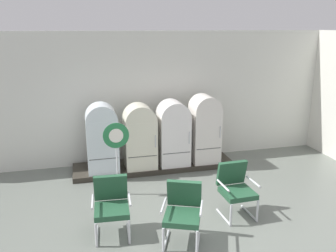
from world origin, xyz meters
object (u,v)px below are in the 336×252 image
armchair_left (111,203)px  armchair_right (236,187)px  refrigerator_0 (102,136)px  refrigerator_1 (140,135)px  refrigerator_3 (205,127)px  armchair_center (183,210)px  refrigerator_2 (173,131)px  sign_stand (117,158)px

armchair_left → armchair_right: 2.21m
refrigerator_0 → refrigerator_1: (0.86, 0.01, -0.04)m
refrigerator_3 → armchair_right: bearing=-96.2°
armchair_center → refrigerator_0: bearing=109.4°
refrigerator_2 → armchair_left: bearing=-124.5°
refrigerator_2 → armchair_right: refrigerator_2 is taller
refrigerator_1 → refrigerator_3: refrigerator_3 is taller
armchair_center → sign_stand: bearing=113.9°
refrigerator_1 → sign_stand: bearing=-120.8°
armchair_left → sign_stand: bearing=79.6°
armchair_left → sign_stand: (0.25, 1.35, 0.25)m
refrigerator_0 → refrigerator_2: 1.65m
armchair_left → armchair_center: (1.06, -0.49, 0.00)m
armchair_left → armchair_right: (2.21, 0.07, 0.00)m
refrigerator_2 → refrigerator_3: bearing=-0.9°
armchair_left → refrigerator_1: bearing=69.8°
sign_stand → armchair_left: bearing=-100.4°
refrigerator_3 → sign_stand: bearing=-153.6°
refrigerator_2 → armchair_center: size_ratio=1.58×
refrigerator_1 → refrigerator_3: bearing=0.5°
refrigerator_2 → refrigerator_3: 0.78m
refrigerator_1 → refrigerator_2: bearing=2.0°
armchair_right → sign_stand: 2.35m
armchair_right → armchair_center: size_ratio=1.00×
refrigerator_2 → armchair_left: (-1.69, -2.46, -0.38)m
armchair_left → armchair_center: same height
refrigerator_2 → armchair_center: (-0.63, -2.95, -0.38)m
refrigerator_1 → refrigerator_3: (1.57, 0.01, 0.08)m
refrigerator_3 → armchair_right: refrigerator_3 is taller
refrigerator_0 → armchair_right: bearing=-47.3°
refrigerator_1 → sign_stand: size_ratio=0.98×
refrigerator_1 → armchair_center: size_ratio=1.55×
refrigerator_0 → armchair_left: refrigerator_0 is taller
armchair_right → refrigerator_0: bearing=132.7°
armchair_left → armchair_center: 1.17m
refrigerator_0 → armchair_left: 2.46m
refrigerator_0 → armchair_center: (1.02, -2.91, -0.40)m
refrigerator_2 → sign_stand: 1.83m
armchair_right → refrigerator_1: bearing=119.1°
refrigerator_0 → armchair_center: size_ratio=1.61×
refrigerator_3 → sign_stand: refrigerator_3 is taller
refrigerator_1 → armchair_center: 2.95m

